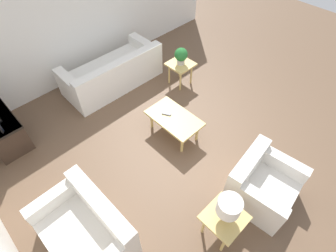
{
  "coord_description": "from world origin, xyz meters",
  "views": [
    {
      "loc": [
        -1.88,
        2.28,
        3.78
      ],
      "look_at": [
        0.15,
        0.31,
        0.55
      ],
      "focal_mm": 28.0,
      "sensor_mm": 36.0,
      "label": 1
    }
  ],
  "objects_px": {
    "sofa": "(113,73)",
    "loveseat": "(87,230)",
    "tv_stand_chest": "(2,130)",
    "coffee_table": "(174,119)",
    "side_table_lamp": "(224,219)",
    "table_lamp": "(229,207)",
    "armchair": "(261,184)",
    "side_table_plant": "(181,67)",
    "potted_plant": "(181,55)"
  },
  "relations": [
    {
      "from": "side_table_plant",
      "to": "side_table_lamp",
      "type": "height_order",
      "value": "same"
    },
    {
      "from": "sofa",
      "to": "table_lamp",
      "type": "bearing_deg",
      "value": 76.95
    },
    {
      "from": "armchair",
      "to": "side_table_lamp",
      "type": "distance_m",
      "value": 0.89
    },
    {
      "from": "armchair",
      "to": "tv_stand_chest",
      "type": "relative_size",
      "value": 1.05
    },
    {
      "from": "sofa",
      "to": "table_lamp",
      "type": "distance_m",
      "value": 3.79
    },
    {
      "from": "coffee_table",
      "to": "table_lamp",
      "type": "bearing_deg",
      "value": 154.49
    },
    {
      "from": "sofa",
      "to": "loveseat",
      "type": "height_order",
      "value": "sofa"
    },
    {
      "from": "side_table_plant",
      "to": "table_lamp",
      "type": "xyz_separation_m",
      "value": [
        -2.67,
        1.96,
        0.37
      ]
    },
    {
      "from": "loveseat",
      "to": "side_table_lamp",
      "type": "distance_m",
      "value": 1.8
    },
    {
      "from": "side_table_plant",
      "to": "potted_plant",
      "type": "bearing_deg",
      "value": 135.0
    },
    {
      "from": "sofa",
      "to": "armchair",
      "type": "distance_m",
      "value": 3.69
    },
    {
      "from": "tv_stand_chest",
      "to": "armchair",
      "type": "bearing_deg",
      "value": -147.91
    },
    {
      "from": "table_lamp",
      "to": "armchair",
      "type": "bearing_deg",
      "value": -92.83
    },
    {
      "from": "potted_plant",
      "to": "coffee_table",
      "type": "bearing_deg",
      "value": 129.59
    },
    {
      "from": "side_table_plant",
      "to": "tv_stand_chest",
      "type": "bearing_deg",
      "value": 73.63
    },
    {
      "from": "armchair",
      "to": "potted_plant",
      "type": "height_order",
      "value": "potted_plant"
    },
    {
      "from": "armchair",
      "to": "tv_stand_chest",
      "type": "bearing_deg",
      "value": 115.66
    },
    {
      "from": "loveseat",
      "to": "coffee_table",
      "type": "relative_size",
      "value": 1.33
    },
    {
      "from": "potted_plant",
      "to": "sofa",
      "type": "bearing_deg",
      "value": 47.58
    },
    {
      "from": "loveseat",
      "to": "tv_stand_chest",
      "type": "relative_size",
      "value": 1.35
    },
    {
      "from": "armchair",
      "to": "loveseat",
      "type": "xyz_separation_m",
      "value": [
        1.23,
        2.22,
        -0.01
      ]
    },
    {
      "from": "sofa",
      "to": "loveseat",
      "type": "distance_m",
      "value": 3.33
    },
    {
      "from": "side_table_lamp",
      "to": "table_lamp",
      "type": "bearing_deg",
      "value": -36.87
    },
    {
      "from": "potted_plant",
      "to": "table_lamp",
      "type": "distance_m",
      "value": 3.32
    },
    {
      "from": "armchair",
      "to": "coffee_table",
      "type": "xyz_separation_m",
      "value": [
        1.78,
        0.05,
        0.08
      ]
    },
    {
      "from": "armchair",
      "to": "potted_plant",
      "type": "xyz_separation_m",
      "value": [
        2.72,
        -1.09,
        0.42
      ]
    },
    {
      "from": "tv_stand_chest",
      "to": "potted_plant",
      "type": "distance_m",
      "value": 3.59
    },
    {
      "from": "loveseat",
      "to": "potted_plant",
      "type": "height_order",
      "value": "potted_plant"
    },
    {
      "from": "coffee_table",
      "to": "loveseat",
      "type": "bearing_deg",
      "value": 104.16
    },
    {
      "from": "side_table_lamp",
      "to": "table_lamp",
      "type": "xyz_separation_m",
      "value": [
        0.0,
        -0.0,
        0.37
      ]
    },
    {
      "from": "table_lamp",
      "to": "coffee_table",
      "type": "bearing_deg",
      "value": -25.51
    },
    {
      "from": "sofa",
      "to": "armchair",
      "type": "bearing_deg",
      "value": 90.47
    },
    {
      "from": "side_table_lamp",
      "to": "armchair",
      "type": "bearing_deg",
      "value": -92.83
    },
    {
      "from": "side_table_lamp",
      "to": "table_lamp",
      "type": "relative_size",
      "value": 1.21
    },
    {
      "from": "armchair",
      "to": "loveseat",
      "type": "relative_size",
      "value": 0.78
    },
    {
      "from": "armchair",
      "to": "loveseat",
      "type": "distance_m",
      "value": 2.54
    },
    {
      "from": "side_table_lamp",
      "to": "tv_stand_chest",
      "type": "height_order",
      "value": "tv_stand_chest"
    },
    {
      "from": "armchair",
      "to": "coffee_table",
      "type": "distance_m",
      "value": 1.78
    },
    {
      "from": "table_lamp",
      "to": "loveseat",
      "type": "bearing_deg",
      "value": 48.43
    },
    {
      "from": "sofa",
      "to": "side_table_plant",
      "type": "xyz_separation_m",
      "value": [
        -0.97,
        -1.07,
        0.14
      ]
    },
    {
      "from": "side_table_plant",
      "to": "potted_plant",
      "type": "distance_m",
      "value": 0.28
    },
    {
      "from": "side_table_plant",
      "to": "potted_plant",
      "type": "xyz_separation_m",
      "value": [
        -0.0,
        0.0,
        0.28
      ]
    },
    {
      "from": "sofa",
      "to": "coffee_table",
      "type": "distance_m",
      "value": 1.92
    },
    {
      "from": "loveseat",
      "to": "tv_stand_chest",
      "type": "height_order",
      "value": "loveseat"
    },
    {
      "from": "armchair",
      "to": "side_table_plant",
      "type": "height_order",
      "value": "armchair"
    },
    {
      "from": "armchair",
      "to": "table_lamp",
      "type": "height_order",
      "value": "table_lamp"
    },
    {
      "from": "coffee_table",
      "to": "side_table_plant",
      "type": "xyz_separation_m",
      "value": [
        0.94,
        -1.14,
        0.06
      ]
    },
    {
      "from": "coffee_table",
      "to": "side_table_plant",
      "type": "distance_m",
      "value": 1.48
    },
    {
      "from": "side_table_lamp",
      "to": "tv_stand_chest",
      "type": "distance_m",
      "value": 3.96
    },
    {
      "from": "side_table_plant",
      "to": "side_table_lamp",
      "type": "xyz_separation_m",
      "value": [
        -2.67,
        1.96,
        0.0
      ]
    }
  ]
}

